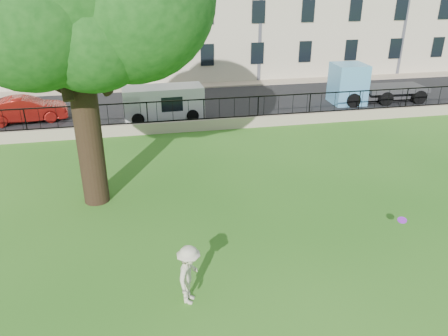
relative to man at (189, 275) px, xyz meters
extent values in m
plane|color=#256317|center=(2.50, 1.35, -0.83)|extent=(120.00, 120.00, 0.00)
cube|color=tan|center=(2.50, 13.35, -0.53)|extent=(50.00, 0.40, 0.60)
cube|color=black|center=(2.50, 13.35, -0.20)|extent=(50.00, 0.05, 0.06)
cube|color=black|center=(2.50, 13.35, 0.87)|extent=(50.00, 0.05, 0.06)
cube|color=black|center=(2.50, 18.05, -0.83)|extent=(60.00, 9.00, 0.01)
cube|color=tan|center=(2.50, 23.25, -0.77)|extent=(60.00, 1.40, 0.12)
cylinder|color=black|center=(-2.72, 6.16, 1.69)|extent=(0.92, 0.92, 5.05)
imported|color=beige|center=(0.00, 0.00, 0.00)|extent=(0.99, 1.23, 1.66)
cylinder|color=purple|center=(6.50, 0.95, 0.28)|extent=(0.29, 0.29, 0.12)
imported|color=maroon|center=(-7.19, 16.75, -0.11)|extent=(4.55, 2.11, 1.44)
cube|color=silver|center=(0.50, 15.75, 0.12)|extent=(4.61, 1.95, 1.91)
cube|color=#61AFE4|center=(14.50, 16.75, 0.44)|extent=(6.12, 2.33, 2.54)
camera|label=1|loc=(-0.91, -8.97, 6.99)|focal=35.00mm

